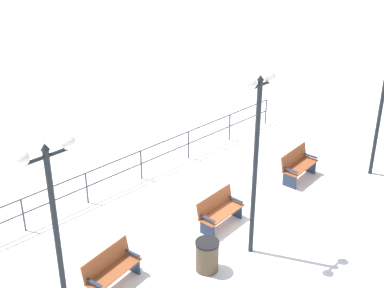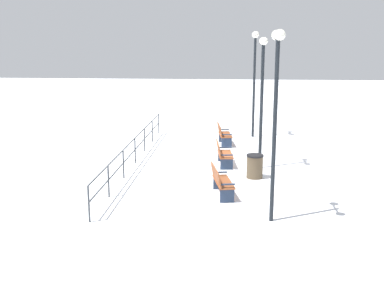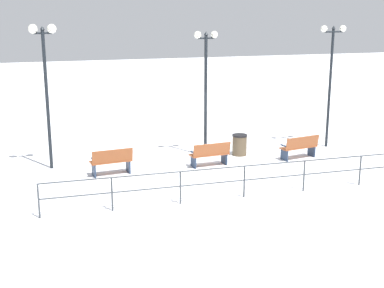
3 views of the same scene
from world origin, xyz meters
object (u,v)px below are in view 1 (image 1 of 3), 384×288
at_px(bench_nearest, 111,269).
at_px(lamppost_near, 55,220).
at_px(lamppost_middle, 257,137).
at_px(bench_second, 219,210).
at_px(trash_bin, 207,256).
at_px(bench_third, 298,165).

relative_size(bench_nearest, lamppost_near, 0.32).
distance_m(bench_nearest, lamppost_middle, 4.57).
relative_size(bench_second, trash_bin, 1.79).
bearing_deg(lamppost_near, trash_bin, 93.62).
xyz_separation_m(bench_second, bench_third, (-0.05, 3.59, 0.03)).
distance_m(bench_third, lamppost_middle, 4.95).
distance_m(lamppost_near, trash_bin, 5.00).
xyz_separation_m(bench_nearest, bench_second, (0.01, 3.60, -0.01)).
bearing_deg(bench_nearest, trash_bin, 49.78).
distance_m(bench_nearest, bench_second, 3.60).
bearing_deg(bench_nearest, bench_second, 78.90).
xyz_separation_m(lamppost_near, trash_bin, (-0.25, 3.96, -3.05)).
height_order(bench_second, lamppost_middle, lamppost_middle).
xyz_separation_m(bench_nearest, lamppost_middle, (1.38, 3.34, 2.80)).
relative_size(bench_nearest, bench_third, 1.06).
xyz_separation_m(bench_third, lamppost_middle, (1.42, -3.84, 2.78)).
xyz_separation_m(bench_nearest, bench_third, (-0.04, 7.18, 0.02)).
relative_size(bench_third, lamppost_middle, 0.31).
xyz_separation_m(bench_third, lamppost_near, (1.42, -9.13, 2.97)).
distance_m(bench_second, bench_third, 3.59).
distance_m(bench_second, trash_bin, 1.94).
distance_m(bench_second, lamppost_middle, 3.14).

